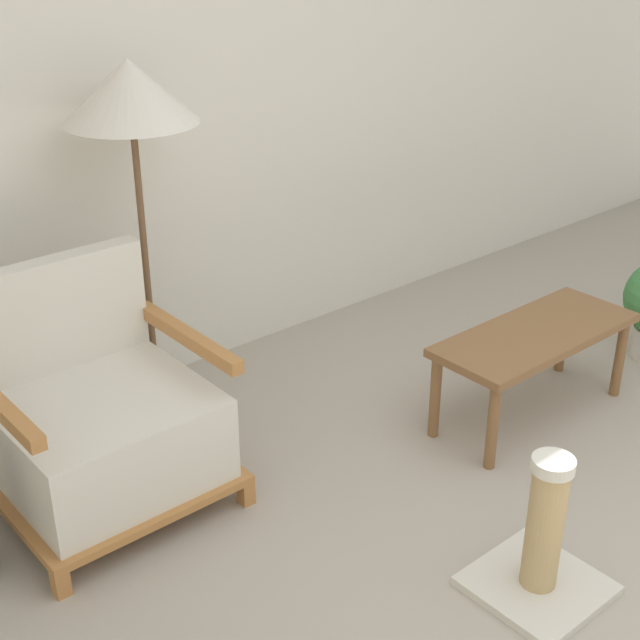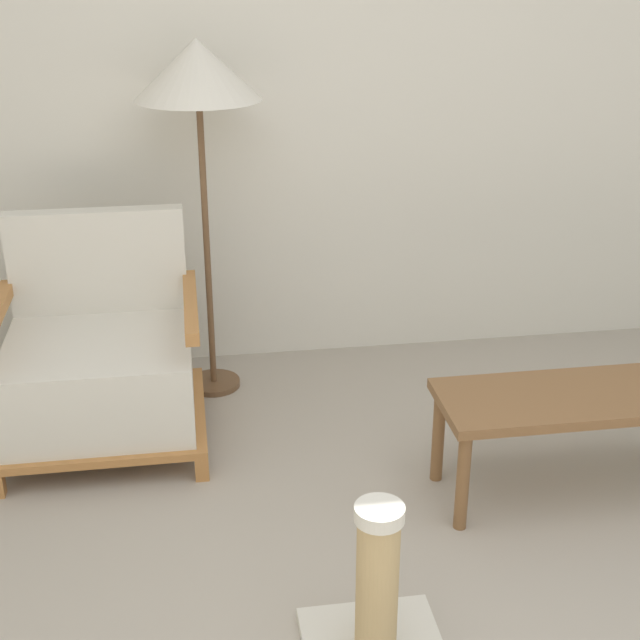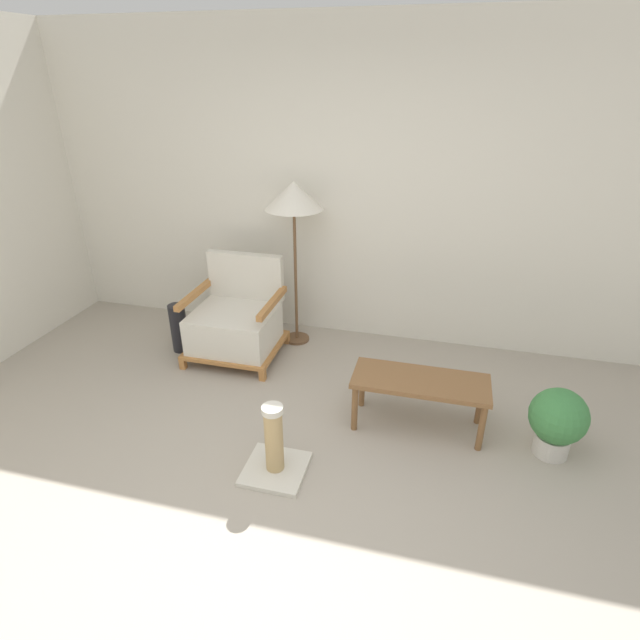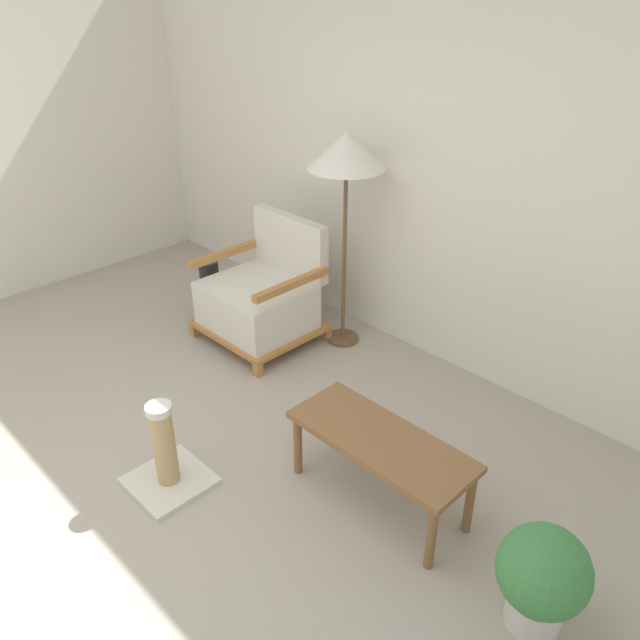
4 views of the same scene
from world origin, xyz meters
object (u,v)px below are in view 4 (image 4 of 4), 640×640
floor_lamp (346,157)px  coffee_table (380,446)px  scratching_post (166,459)px  vase (210,289)px  potted_plant (542,576)px  armchair (261,298)px

floor_lamp → coffee_table: size_ratio=1.59×
scratching_post → vase: bearing=136.9°
floor_lamp → coffee_table: 1.84m
vase → potted_plant: (3.04, -0.63, 0.05)m
armchair → vase: 0.54m
armchair → scratching_post: 1.54m
vase → potted_plant: 3.10m
floor_lamp → scratching_post: bearing=-77.7°
floor_lamp → vase: bearing=-155.3°
armchair → scratching_post: armchair is taller
potted_plant → armchair: bearing=164.6°
vase → scratching_post: scratching_post is taller
scratching_post → armchair: bearing=121.5°
armchair → scratching_post: (0.80, -1.31, -0.15)m
vase → potted_plant: potted_plant is taller
floor_lamp → coffee_table: floor_lamp is taller
armchair → coffee_table: (1.63, -0.63, 0.03)m
coffee_table → scratching_post: scratching_post is taller
armchair → vase: size_ratio=1.91×
armchair → scratching_post: bearing=-58.5°
coffee_table → scratching_post: 1.09m
armchair → vase: (-0.53, -0.06, -0.09)m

